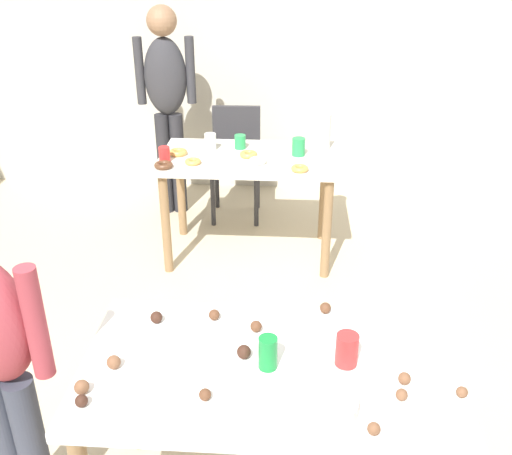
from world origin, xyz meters
name	(u,v)px	position (x,y,z in m)	size (l,w,h in m)	color
wall_back	(277,39)	(0.00, 3.20, 1.30)	(6.40, 0.10, 2.60)	beige
dining_table_near	(268,387)	(0.10, -0.24, 0.65)	(1.31, 0.72, 0.75)	white
dining_table_far	(249,171)	(-0.14, 1.88, 0.64)	(1.19, 0.68, 0.75)	silver
chair_far_table	(236,156)	(-0.30, 2.58, 0.50)	(0.41, 0.41, 0.87)	#2D2D33
person_adult_far	(167,93)	(-0.82, 2.58, 0.99)	(0.46, 0.24, 1.63)	#28282D
mixing_bowl	(325,406)	(0.28, -0.46, 0.78)	(0.20, 0.20, 0.07)	white
soda_can	(268,353)	(0.09, -0.25, 0.81)	(0.07, 0.07, 0.12)	#198438
fork_near	(196,339)	(-0.18, -0.11, 0.75)	(0.17, 0.02, 0.01)	silver
cup_near_0	(347,350)	(0.36, -0.21, 0.81)	(0.08, 0.08, 0.12)	red
cake_ball_0	(114,362)	(-0.44, -0.29, 0.77)	(0.05, 0.05, 0.05)	brown
cake_ball_1	(405,378)	(0.55, -0.30, 0.77)	(0.04, 0.04, 0.04)	brown
cake_ball_2	(325,308)	(0.30, 0.09, 0.77)	(0.04, 0.04, 0.04)	brown
cake_ball_3	(256,326)	(0.04, -0.05, 0.77)	(0.04, 0.04, 0.04)	brown
cake_ball_4	(156,317)	(-0.35, -0.02, 0.77)	(0.05, 0.05, 0.05)	#3D2319
cake_ball_5	(462,392)	(0.73, -0.35, 0.77)	(0.04, 0.04, 0.04)	brown
cake_ball_6	(374,429)	(0.42, -0.53, 0.77)	(0.04, 0.04, 0.04)	brown
cake_ball_7	(205,395)	(-0.10, -0.42, 0.77)	(0.04, 0.04, 0.04)	brown
cake_ball_8	(81,401)	(-0.49, -0.47, 0.77)	(0.04, 0.04, 0.04)	#3D2319
cake_ball_9	(402,395)	(0.53, -0.38, 0.77)	(0.04, 0.04, 0.04)	brown
cake_ball_10	(82,387)	(-0.51, -0.42, 0.77)	(0.05, 0.05, 0.05)	brown
cake_ball_11	(244,352)	(0.01, -0.20, 0.78)	(0.05, 0.05, 0.05)	#3D2319
cake_ball_12	(214,315)	(-0.13, 0.02, 0.77)	(0.04, 0.04, 0.04)	brown
pitcher_far	(321,131)	(0.34, 2.06, 0.87)	(0.13, 0.13, 0.25)	white
cup_far_0	(240,142)	(-0.21, 2.03, 0.80)	(0.08, 0.08, 0.10)	green
cup_far_1	(210,142)	(-0.41, 1.98, 0.81)	(0.08, 0.08, 0.11)	white
cup_far_2	(299,147)	(0.19, 1.91, 0.81)	(0.09, 0.09, 0.12)	green
cup_far_3	(164,154)	(-0.68, 1.74, 0.80)	(0.07, 0.07, 0.10)	red
donut_far_0	(249,154)	(-0.14, 1.86, 0.77)	(0.12, 0.12, 0.03)	gold
donut_far_1	(178,152)	(-0.61, 1.87, 0.77)	(0.12, 0.12, 0.04)	gold
donut_far_2	(164,165)	(-0.66, 1.62, 0.77)	(0.12, 0.12, 0.04)	brown
donut_far_3	(258,161)	(-0.07, 1.74, 0.77)	(0.12, 0.12, 0.03)	white
donut_far_4	(300,168)	(0.20, 1.62, 0.77)	(0.11, 0.11, 0.03)	gold
donut_far_5	(193,162)	(-0.49, 1.70, 0.77)	(0.10, 0.10, 0.03)	gold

